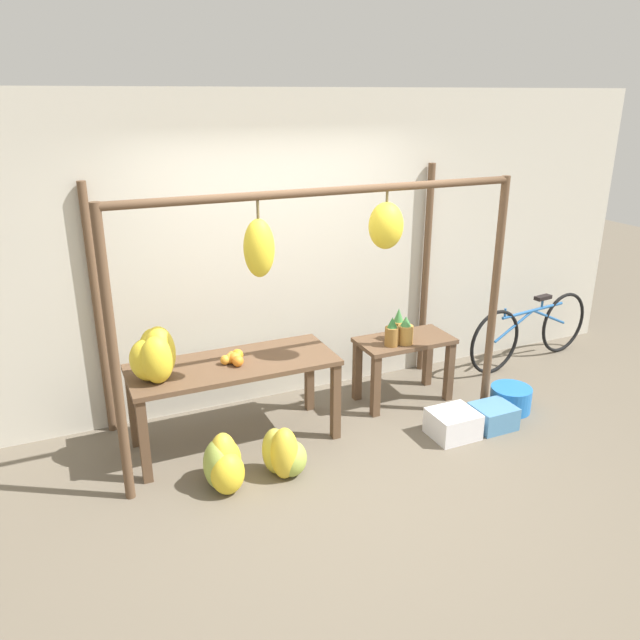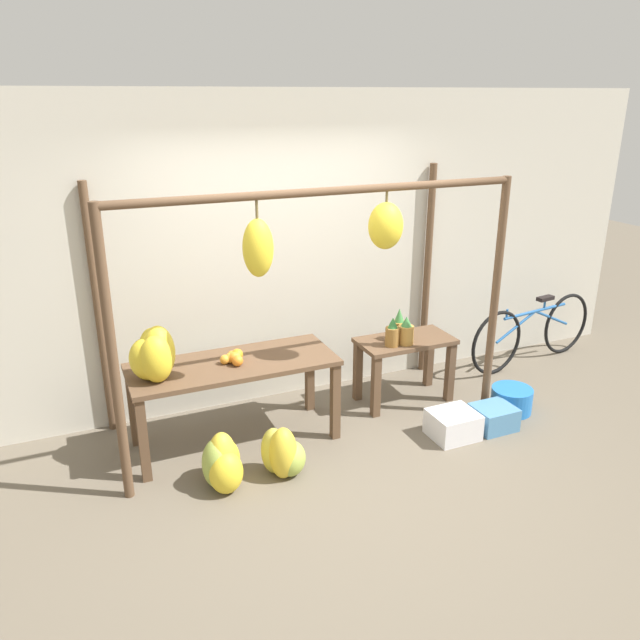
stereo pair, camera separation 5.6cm
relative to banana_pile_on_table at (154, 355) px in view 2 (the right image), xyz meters
name	(u,v)px [view 2 (the right image)]	position (x,y,z in m)	size (l,w,h in m)	color
ground_plane	(350,478)	(1.25, -0.81, -0.91)	(20.00, 20.00, 0.00)	#665B4C
shop_wall_back	(276,252)	(1.25, 0.78, 0.49)	(8.00, 0.08, 2.80)	beige
stall_awning	(317,265)	(1.27, -0.14, 0.60)	(3.21, 1.21, 2.13)	brown
display_table_main	(233,374)	(0.61, 0.06, -0.29)	(1.66, 0.66, 0.72)	brown
display_table_side	(405,354)	(2.28, 0.16, -0.43)	(0.89, 0.46, 0.62)	brown
banana_pile_on_table	(154,355)	(0.00, 0.00, 0.00)	(0.41, 0.39, 0.41)	yellow
orange_pile	(234,357)	(0.63, 0.05, -0.14)	(0.20, 0.22, 0.10)	orange
pineapple_cluster	(399,331)	(2.17, 0.10, -0.17)	(0.27, 0.25, 0.30)	#A3702D
banana_pile_ground_left	(222,463)	(0.34, -0.51, -0.72)	(0.36, 0.48, 0.44)	gold
banana_pile_ground_right	(283,454)	(0.80, -0.57, -0.73)	(0.40, 0.38, 0.42)	#9EB247
fruit_crate_white	(453,425)	(2.32, -0.60, -0.79)	(0.38, 0.34, 0.23)	silver
blue_bucket	(511,400)	(3.07, -0.44, -0.79)	(0.37, 0.37, 0.23)	blue
parked_bicycle	(533,331)	(3.99, 0.37, -0.55)	(1.76, 0.29, 0.73)	black
fruit_crate_purple	(493,417)	(2.73, -0.62, -0.81)	(0.34, 0.31, 0.20)	#4C84B2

